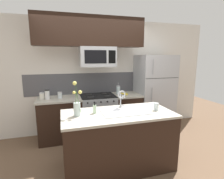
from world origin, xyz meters
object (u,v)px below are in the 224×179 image
object	(u,v)px
banana_bunch	(125,94)
dish_soap_bottle	(95,109)
storage_jar_tall	(42,96)
storage_jar_medium	(47,94)
drinking_glass	(156,107)
flower_vase	(77,107)
storage_jar_short	(60,95)
stove_range	(98,115)
refrigerator	(154,92)
microwave	(97,57)
french_press	(118,90)
sink_faucet	(121,97)

from	to	relation	value
banana_bunch	dish_soap_bottle	world-z (taller)	dish_soap_bottle
storage_jar_tall	storage_jar_medium	distance (m)	0.12
drinking_glass	flower_vase	bearing A→B (deg)	176.30
storage_jar_short	drinking_glass	bearing A→B (deg)	-40.88
stove_range	refrigerator	bearing A→B (deg)	0.82
storage_jar_short	dish_soap_bottle	bearing A→B (deg)	-66.32
storage_jar_short	microwave	bearing A→B (deg)	-1.00
french_press	sink_faucet	size ratio (longest dim) A/B	0.87
banana_bunch	drinking_glass	distance (m)	1.25
storage_jar_tall	storage_jar_short	bearing A→B (deg)	-5.03
flower_vase	stove_range	bearing A→B (deg)	65.39
storage_jar_short	dish_soap_bottle	xyz separation A→B (m)	(0.51, -1.17, 0.00)
french_press	dish_soap_bottle	bearing A→B (deg)	-122.57
storage_jar_medium	dish_soap_bottle	world-z (taller)	storage_jar_medium
flower_vase	refrigerator	bearing A→B (deg)	32.36
french_press	flower_vase	size ratio (longest dim) A/B	0.52
refrigerator	storage_jar_short	world-z (taller)	refrigerator
french_press	dish_soap_bottle	xyz separation A→B (m)	(-0.79, -1.24, -0.03)
storage_jar_short	french_press	size ratio (longest dim) A/B	0.50
stove_range	storage_jar_medium	distance (m)	1.18
refrigerator	storage_jar_short	distance (m)	2.21
french_press	drinking_glass	bearing A→B (deg)	-81.85
drinking_glass	sink_faucet	bearing A→B (deg)	151.54
microwave	french_press	world-z (taller)	microwave
storage_jar_short	drinking_glass	size ratio (longest dim) A/B	1.11
drinking_glass	flower_vase	world-z (taller)	flower_vase
storage_jar_medium	sink_faucet	distance (m)	1.61
dish_soap_bottle	flower_vase	world-z (taller)	flower_vase
french_press	sink_faucet	xyz separation A→B (m)	(-0.31, -1.09, 0.10)
sink_faucet	drinking_glass	world-z (taller)	sink_faucet
microwave	sink_faucet	world-z (taller)	microwave
microwave	refrigerator	size ratio (longest dim) A/B	0.41
stove_range	dish_soap_bottle	size ratio (longest dim) A/B	5.64
banana_bunch	dish_soap_bottle	xyz separation A→B (m)	(-0.91, -1.12, 0.05)
storage_jar_short	banana_bunch	bearing A→B (deg)	-2.14
dish_soap_bottle	drinking_glass	bearing A→B (deg)	-7.37
stove_range	drinking_glass	world-z (taller)	drinking_glass
microwave	storage_jar_medium	world-z (taller)	microwave
stove_range	dish_soap_bottle	bearing A→B (deg)	-103.87
dish_soap_bottle	drinking_glass	xyz separation A→B (m)	(0.99, -0.13, -0.01)
dish_soap_bottle	flower_vase	bearing A→B (deg)	-170.27
refrigerator	sink_faucet	distance (m)	1.62
stove_range	storage_jar_tall	world-z (taller)	storage_jar_tall
banana_bunch	french_press	xyz separation A→B (m)	(-0.12, 0.12, 0.08)
banana_bunch	dish_soap_bottle	bearing A→B (deg)	-129.04
storage_jar_short	french_press	world-z (taller)	french_press
storage_jar_short	dish_soap_bottle	distance (m)	1.28
storage_jar_medium	storage_jar_short	distance (m)	0.25
flower_vase	microwave	bearing A→B (deg)	65.01
sink_faucet	dish_soap_bottle	size ratio (longest dim) A/B	1.85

